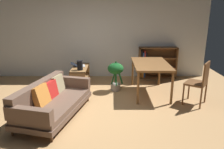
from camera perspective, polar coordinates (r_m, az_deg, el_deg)
ground_plane at (r=4.59m, az=-6.01°, el=-10.06°), size 8.16×8.16×0.00m
back_wall_panel at (r=6.84m, az=-4.05°, el=10.59°), size 6.80×0.10×2.70m
fabric_couch at (r=4.53m, az=-15.66°, el=-6.45°), size 1.28×2.01×0.70m
media_console at (r=6.06m, az=-8.36°, el=-0.71°), size 0.41×1.04×0.56m
open_laptop at (r=6.10m, az=-8.83°, el=2.40°), size 0.44×0.36×0.11m
desk_speaker at (r=5.69m, az=-8.45°, el=2.41°), size 0.15×0.15×0.25m
potted_floor_plant at (r=5.66m, az=0.93°, el=0.60°), size 0.41×0.41×0.79m
dining_table at (r=5.47m, az=10.10°, el=2.19°), size 0.86×1.43×0.80m
dining_chair_near at (r=5.14m, az=22.03°, el=-1.52°), size 0.60×0.61×0.99m
bookshelf at (r=6.94m, az=11.31°, el=3.11°), size 1.17×0.29×0.97m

